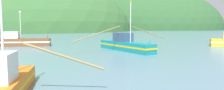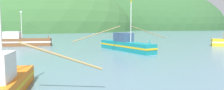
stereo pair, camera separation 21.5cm
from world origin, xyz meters
TOP-DOWN VIEW (x-y plane):
  - hill_far_center at (-93.14, 153.02)m, footprint 183.72×146.98m
  - hill_far_right at (14.64, 213.64)m, footprint 141.15×112.92m
  - hill_mid_right at (-63.95, 198.37)m, footprint 146.87×117.49m
  - fishing_boat_brown at (-18.99, 37.31)m, footprint 11.94×5.21m
  - fishing_boat_teal at (0.75, 32.90)m, footprint 12.86×10.45m

SIDE VIEW (x-z plane):
  - hill_far_center at x=-93.14m, z-range -43.06..43.06m
  - hill_far_right at x=14.64m, z-range -39.85..39.85m
  - hill_mid_right at x=-63.95m, z-range -21.42..21.42m
  - fishing_boat_brown at x=-18.99m, z-range -2.24..4.00m
  - fishing_boat_teal at x=0.75m, z-range -2.67..4.47m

